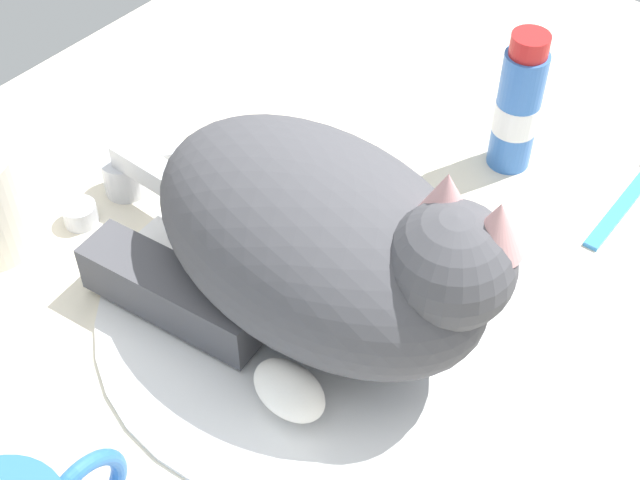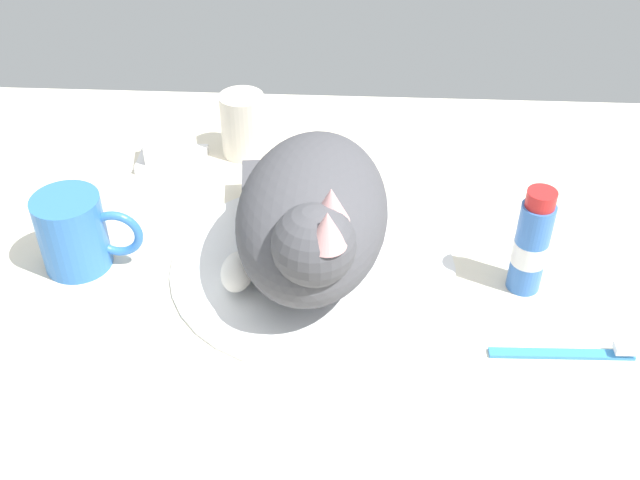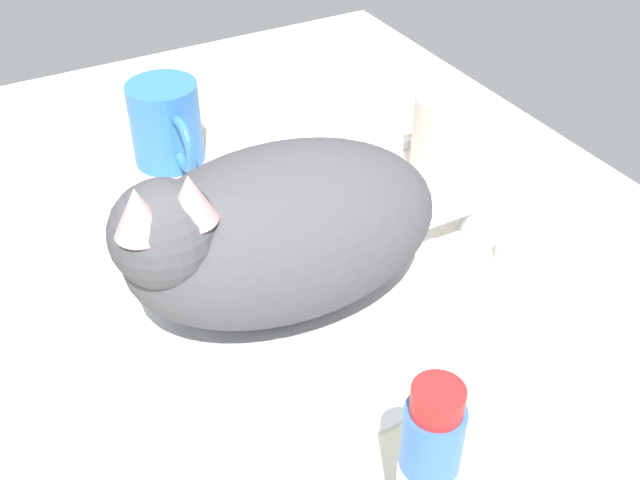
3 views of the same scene
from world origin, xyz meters
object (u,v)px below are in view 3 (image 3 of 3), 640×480
cat (273,230)px  rinse_cup (440,135)px  soap_bar (367,120)px  coffee_mug (167,125)px  toothpaste_bottle (428,466)px  faucet (469,216)px

cat → rinse_cup: cat is taller
cat → rinse_cup: size_ratio=3.32×
rinse_cup → soap_bar: 10.30cm
coffee_mug → rinse_cup: bearing=57.5°
rinse_cup → soap_bar: size_ratio=1.30×
rinse_cup → toothpaste_bottle: toothpaste_bottle is taller
rinse_cup → faucet: bearing=-21.2°
cat → toothpaste_bottle: size_ratio=2.29×
coffee_mug → toothpaste_bottle: 50.53cm
faucet → toothpaste_bottle: toothpaste_bottle is taller
faucet → toothpaste_bottle: size_ratio=0.98×
coffee_mug → soap_bar: coffee_mug is taller
soap_bar → coffee_mug: bearing=-105.9°
faucet → cat: size_ratio=0.43×
toothpaste_bottle → rinse_cup: bearing=143.1°
soap_bar → cat: bearing=-46.8°
cat → soap_bar: bearing=133.2°
soap_bar → rinse_cup: bearing=17.9°
coffee_mug → toothpaste_bottle: size_ratio=0.92×
toothpaste_bottle → coffee_mug: bearing=178.6°
faucet → coffee_mug: 33.83cm
coffee_mug → cat: bearing=-0.2°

